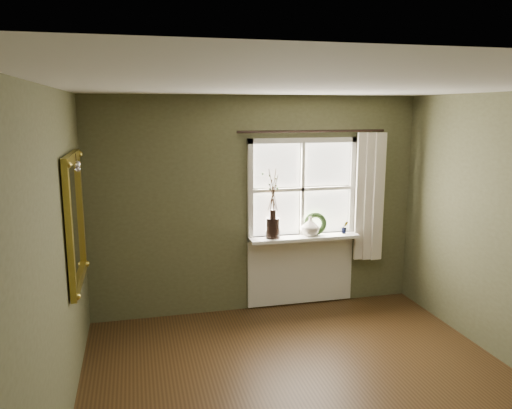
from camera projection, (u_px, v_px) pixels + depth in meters
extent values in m
plane|color=silver|center=(333.00, 86.00, 3.60)|extent=(4.50, 4.50, 0.00)
cube|color=brown|center=(257.00, 205.00, 6.04)|extent=(4.00, 0.10, 2.60)
cube|color=brown|center=(44.00, 280.00, 3.36)|extent=(0.10, 4.50, 2.60)
cube|color=white|center=(302.00, 236.00, 6.17)|extent=(1.36, 0.06, 0.06)
cube|color=white|center=(303.00, 140.00, 5.94)|extent=(1.36, 0.06, 0.06)
cube|color=white|center=(250.00, 191.00, 5.90)|extent=(0.06, 0.06, 1.24)
cube|color=white|center=(352.00, 187.00, 6.21)|extent=(0.06, 0.06, 1.24)
cube|color=white|center=(302.00, 189.00, 6.05)|extent=(1.24, 0.05, 0.04)
cube|color=white|center=(302.00, 189.00, 6.05)|extent=(0.04, 0.05, 1.12)
cube|color=white|center=(276.00, 166.00, 5.95)|extent=(0.59, 0.01, 0.53)
cube|color=white|center=(327.00, 164.00, 6.10)|extent=(0.59, 0.01, 0.53)
cube|color=white|center=(276.00, 214.00, 6.06)|extent=(0.59, 0.01, 0.53)
cube|color=white|center=(326.00, 211.00, 6.21)|extent=(0.59, 0.01, 0.53)
cube|color=white|center=(304.00, 237.00, 6.07)|extent=(1.36, 0.26, 0.04)
cube|color=white|center=(301.00, 269.00, 6.26)|extent=(1.36, 0.04, 0.88)
cylinder|color=black|center=(273.00, 228.00, 5.95)|extent=(0.17, 0.17, 0.25)
imported|color=beige|center=(310.00, 226.00, 6.06)|extent=(0.26, 0.26, 0.23)
torus|color=#28411D|center=(315.00, 226.00, 6.12)|extent=(0.30, 0.18, 0.29)
imported|color=#28411D|center=(269.00, 232.00, 5.95)|extent=(0.09, 0.08, 0.15)
imported|color=#28411D|center=(345.00, 227.00, 6.17)|extent=(0.09, 0.07, 0.16)
cube|color=beige|center=(369.00, 197.00, 6.19)|extent=(0.36, 0.12, 1.59)
cylinder|color=black|center=(313.00, 131.00, 5.90)|extent=(1.84, 0.03, 0.03)
cube|color=white|center=(74.00, 220.00, 4.49)|extent=(0.02, 0.83, 1.03)
cube|color=olive|center=(71.00, 158.00, 4.38)|extent=(0.05, 1.01, 0.09)
cube|color=olive|center=(80.00, 279.00, 4.59)|extent=(0.05, 1.01, 0.09)
cube|color=olive|center=(69.00, 232.00, 4.05)|extent=(0.05, 0.09, 1.03)
cube|color=olive|center=(80.00, 210.00, 4.93)|extent=(0.05, 0.09, 1.03)
sphere|color=silver|center=(77.00, 165.00, 4.38)|extent=(0.04, 0.04, 0.04)
sphere|color=silver|center=(78.00, 169.00, 4.41)|extent=(0.04, 0.04, 0.04)
sphere|color=silver|center=(78.00, 163.00, 4.43)|extent=(0.04, 0.04, 0.04)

